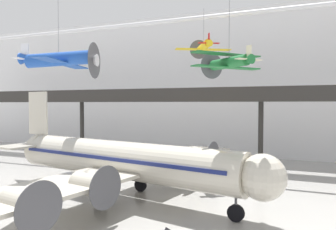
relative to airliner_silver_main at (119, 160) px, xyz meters
The scene contains 7 objects.
hangar_back_wall 32.94m from the airliner_silver_main, 70.45° to the left, with size 140.00×3.00×24.77m.
mezzanine_walkway 22.72m from the airliner_silver_main, 61.04° to the left, with size 110.00×3.20×11.17m.
ceiling_truss_beam 25.91m from the airliner_silver_main, 57.10° to the left, with size 120.00×0.60×0.60m.
airliner_silver_main is the anchor object (origin of this frame).
suspended_plane_yellow_lowwing 17.35m from the airliner_silver_main, 66.52° to the left, with size 6.35×5.71×5.65m.
suspended_plane_green_biplane 13.62m from the airliner_silver_main, ahead, with size 5.32×5.59×9.06m.
suspended_plane_blue_trainer 11.43m from the airliner_silver_main, 168.93° to the right, with size 8.19×9.77×8.86m.
Camera 1 is at (5.54, -17.97, 8.91)m, focal length 35.00 mm.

